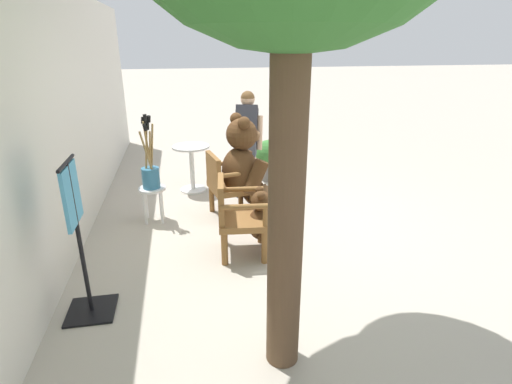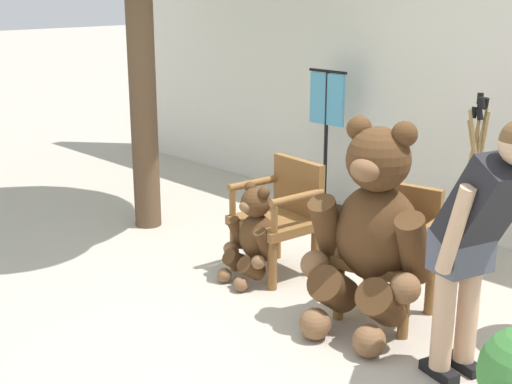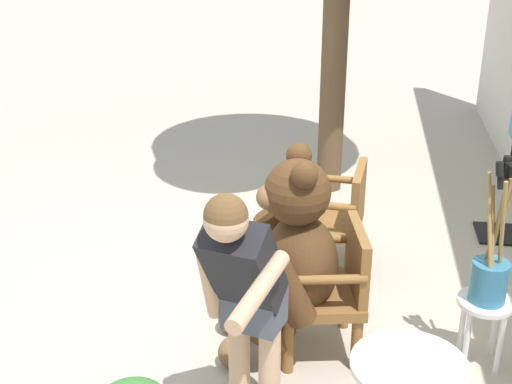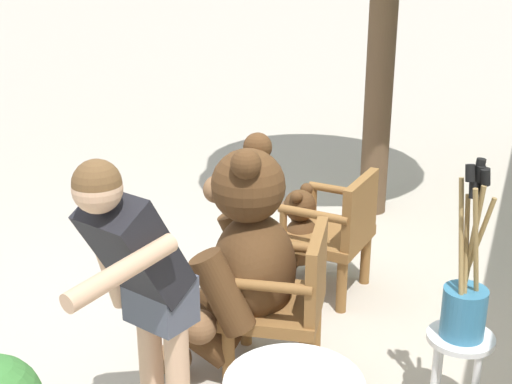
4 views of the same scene
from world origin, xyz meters
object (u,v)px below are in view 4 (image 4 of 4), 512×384
at_px(wooden_chair_left, 335,231).
at_px(teddy_bear_large, 241,260).
at_px(teddy_bear_small, 296,237).
at_px(person_visitor, 140,278).
at_px(wooden_chair_right, 285,298).
at_px(brush_bucket, 465,297).
at_px(white_stool, 459,353).

xyz_separation_m(wooden_chair_left, teddy_bear_large, (1.03, -0.25, 0.20)).
relative_size(wooden_chair_left, teddy_bear_large, 0.64).
bearing_deg(teddy_bear_small, wooden_chair_left, 87.85).
distance_m(teddy_bear_small, person_visitor, 1.93).
xyz_separation_m(wooden_chair_right, teddy_bear_small, (-1.02, -0.28, -0.10)).
distance_m(person_visitor, brush_bucket, 1.59).
bearing_deg(teddy_bear_large, white_stool, 89.77).
bearing_deg(white_stool, brush_bucket, -99.68).
relative_size(teddy_bear_small, white_stool, 1.61).
relative_size(wooden_chair_left, wooden_chair_right, 1.00).
distance_m(teddy_bear_small, brush_bucket, 1.65).
bearing_deg(brush_bucket, teddy_bear_small, -130.52).
distance_m(wooden_chair_right, brush_bucket, 0.97).
bearing_deg(wooden_chair_right, person_visitor, -26.08).
xyz_separation_m(wooden_chair_left, white_stool, (1.04, 0.95, -0.11)).
bearing_deg(brush_bucket, person_visitor, -59.41).
distance_m(wooden_chair_right, white_stool, 0.96).
bearing_deg(white_stool, wooden_chair_left, -137.63).
distance_m(wooden_chair_left, person_visitor, 1.94).
relative_size(teddy_bear_large, person_visitor, 0.89).
bearing_deg(person_visitor, teddy_bear_small, 176.12).
bearing_deg(wooden_chair_left, white_stool, 42.37).
distance_m(wooden_chair_left, teddy_bear_small, 0.30).
xyz_separation_m(teddy_bear_small, person_visitor, (1.85, -0.13, 0.54)).
relative_size(wooden_chair_left, brush_bucket, 0.92).
height_order(teddy_bear_large, white_stool, teddy_bear_large).
xyz_separation_m(white_stool, brush_bucket, (-0.00, -0.00, 0.32)).
bearing_deg(teddy_bear_large, wooden_chair_right, 95.52).
height_order(teddy_bear_small, white_stool, teddy_bear_small).
relative_size(wooden_chair_right, person_visitor, 0.57).
relative_size(person_visitor, brush_bucket, 1.63).
bearing_deg(person_visitor, white_stool, 120.57).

